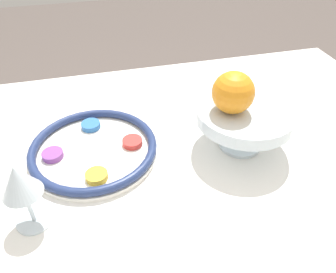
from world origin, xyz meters
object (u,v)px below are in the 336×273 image
(seder_plate, at_px, (94,149))
(fruit_stand, at_px, (245,116))
(orange_fruit, at_px, (233,93))
(cup_near, at_px, (276,106))
(wine_glass, at_px, (19,183))

(seder_plate, relative_size, fruit_stand, 1.32)
(fruit_stand, relative_size, orange_fruit, 2.44)
(fruit_stand, distance_m, cup_near, 0.18)
(wine_glass, bearing_deg, seder_plate, 53.07)
(wine_glass, distance_m, orange_fruit, 0.45)
(seder_plate, bearing_deg, orange_fruit, -10.00)
(orange_fruit, bearing_deg, cup_near, 26.93)
(wine_glass, distance_m, fruit_stand, 0.48)
(fruit_stand, height_order, orange_fruit, orange_fruit)
(seder_plate, distance_m, cup_near, 0.49)
(seder_plate, relative_size, cup_near, 4.36)
(seder_plate, height_order, fruit_stand, fruit_stand)
(seder_plate, relative_size, orange_fruit, 3.23)
(wine_glass, xyz_separation_m, cup_near, (0.61, 0.20, -0.07))
(seder_plate, distance_m, fruit_stand, 0.36)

